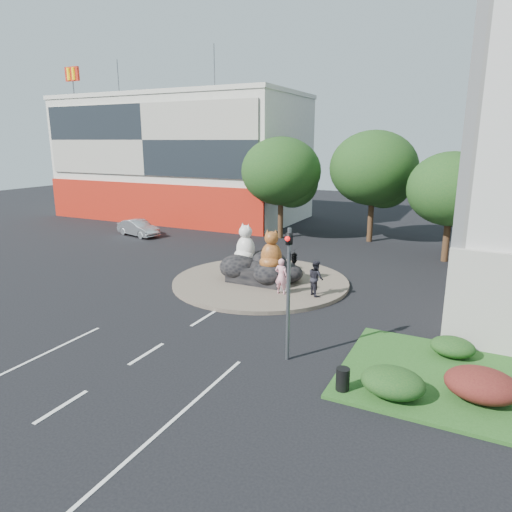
{
  "coord_description": "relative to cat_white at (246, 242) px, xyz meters",
  "views": [
    {
      "loc": [
        10.91,
        -12.46,
        7.95
      ],
      "look_at": [
        0.46,
        8.5,
        2.0
      ],
      "focal_mm": 32.0,
      "sensor_mm": 36.0,
      "label": 1
    }
  ],
  "objects": [
    {
      "name": "hedge_near_green",
      "position": [
        10.12,
        -9.3,
        -1.65
      ],
      "size": [
        2.0,
        1.6,
        0.9
      ],
      "primitive_type": "ellipsoid",
      "color": "#133B16",
      "rests_on": "grass_verge"
    },
    {
      "name": "rock_plinth",
      "position": [
        1.12,
        -0.3,
        -1.57
      ],
      "size": [
        3.2,
        2.6,
        0.9
      ],
      "primitive_type": null,
      "color": "black",
      "rests_on": "roundabout_island"
    },
    {
      "name": "kitten_white",
      "position": [
        3.17,
        -1.64,
        -1.62
      ],
      "size": [
        0.57,
        0.53,
        0.79
      ],
      "primitive_type": null,
      "rotation": [
        0.0,
        0.0,
        0.29
      ],
      "color": "silver",
      "rests_on": "roundabout_island"
    },
    {
      "name": "parked_car",
      "position": [
        -14.08,
        7.02,
        -1.53
      ],
      "size": [
        4.44,
        2.41,
        1.39
      ],
      "primitive_type": "imported",
      "rotation": [
        0.0,
        0.0,
        1.34
      ],
      "color": "#B8BCC1",
      "rests_on": "ground"
    },
    {
      "name": "tree_left",
      "position": [
        -2.82,
        11.76,
        3.03
      ],
      "size": [
        6.46,
        6.46,
        8.27
      ],
      "color": "#382314",
      "rests_on": "ground"
    },
    {
      "name": "traffic_light",
      "position": [
        6.21,
        -8.3,
        1.4
      ],
      "size": [
        0.44,
        1.24,
        5.0
      ],
      "color": "#595B60",
      "rests_on": "ground"
    },
    {
      "name": "cat_white",
      "position": [
        0.0,
        0.0,
        0.0
      ],
      "size": [
        1.63,
        1.52,
        2.24
      ],
      "primitive_type": null,
      "rotation": [
        0.0,
        0.0,
        -0.3
      ],
      "color": "silver",
      "rests_on": "rock_plinth"
    },
    {
      "name": "litter_bin",
      "position": [
        8.62,
        -9.67,
        -1.73
      ],
      "size": [
        0.57,
        0.57,
        0.75
      ],
      "primitive_type": "cylinder",
      "rotation": [
        0.0,
        0.0,
        0.35
      ],
      "color": "black",
      "rests_on": "grass_verge"
    },
    {
      "name": "hedge_red",
      "position": [
        12.62,
        -8.3,
        -1.61
      ],
      "size": [
        2.2,
        1.76,
        0.99
      ],
      "primitive_type": "ellipsoid",
      "color": "#4B1414",
      "rests_on": "grass_verge"
    },
    {
      "name": "grass_verge",
      "position": [
        13.12,
        -7.3,
        -2.16
      ],
      "size": [
        10.0,
        6.0,
        0.12
      ],
      "primitive_type": "cube",
      "color": "#1D4918",
      "rests_on": "ground"
    },
    {
      "name": "roundabout_island",
      "position": [
        1.12,
        -0.3,
        -2.12
      ],
      "size": [
        10.0,
        10.0,
        0.2
      ],
      "primitive_type": "cylinder",
      "color": "brown",
      "rests_on": "ground"
    },
    {
      "name": "kitten_calico",
      "position": [
        -0.23,
        -1.14,
        -1.52
      ],
      "size": [
        0.73,
        0.68,
        1.0
      ],
      "primitive_type": null,
      "rotation": [
        0.0,
        0.0,
        -0.31
      ],
      "color": "silver",
      "rests_on": "roundabout_island"
    },
    {
      "name": "ground",
      "position": [
        1.12,
        -10.3,
        -2.22
      ],
      "size": [
        120.0,
        120.0,
        0.0
      ],
      "primitive_type": "plane",
      "color": "black",
      "rests_on": "ground"
    },
    {
      "name": "tree_right",
      "position": [
        10.18,
        9.76,
        2.41
      ],
      "size": [
        5.7,
        5.7,
        7.3
      ],
      "color": "#382314",
      "rests_on": "ground"
    },
    {
      "name": "shophouse_block",
      "position": [
        -16.89,
        17.61,
        3.96
      ],
      "size": [
        25.2,
        12.3,
        17.4
      ],
      "color": "silver",
      "rests_on": "ground"
    },
    {
      "name": "pedestrian_pink",
      "position": [
        3.13,
        -2.01,
        -1.08
      ],
      "size": [
        0.69,
        0.46,
        1.89
      ],
      "primitive_type": "imported",
      "rotation": [
        0.0,
        0.0,
        3.13
      ],
      "color": "pink",
      "rests_on": "roundabout_island"
    },
    {
      "name": "cat_tabby",
      "position": [
        2.01,
        -0.81,
        -0.02
      ],
      "size": [
        1.63,
        1.52,
        2.2
      ],
      "primitive_type": null,
      "rotation": [
        0.0,
        0.0,
        0.34
      ],
      "color": "#B66F25",
      "rests_on": "rock_plinth"
    },
    {
      "name": "hedge_back_green",
      "position": [
        11.62,
        -5.5,
        -1.74
      ],
      "size": [
        1.6,
        1.28,
        0.72
      ],
      "primitive_type": "ellipsoid",
      "color": "#133B16",
      "rests_on": "grass_verge"
    },
    {
      "name": "pedestrian_dark",
      "position": [
        4.81,
        -1.42,
        -1.1
      ],
      "size": [
        1.13,
        1.12,
        1.84
      ],
      "primitive_type": "imported",
      "rotation": [
        0.0,
        0.0,
        2.39
      ],
      "color": "black",
      "rests_on": "roundabout_island"
    },
    {
      "name": "tree_mid",
      "position": [
        4.18,
        13.76,
        3.34
      ],
      "size": [
        6.84,
        6.84,
        8.76
      ],
      "color": "#382314",
      "rests_on": "ground"
    }
  ]
}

